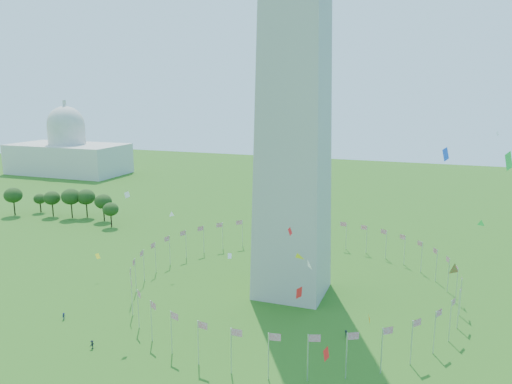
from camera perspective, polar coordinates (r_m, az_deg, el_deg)
flag_ring at (r=129.38m, az=4.13°, el=-9.46°), size 80.24×80.24×9.00m
capitol_building at (r=326.50m, az=-20.81°, el=6.01°), size 70.00×35.00×46.00m
kites_aloft at (r=94.21m, az=7.05°, el=-7.42°), size 123.22×72.51×40.86m
tree_line_west at (r=214.16m, az=-20.78°, el=-1.41°), size 54.99×15.38×11.79m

